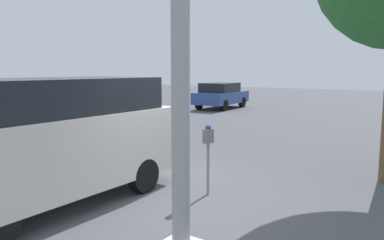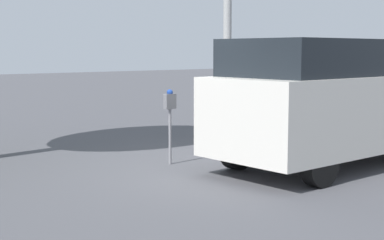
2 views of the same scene
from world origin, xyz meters
TOP-DOWN VIEW (x-y plane):
  - ground_plane at (0.00, 0.00)m, footprint 80.00×80.00m
  - parking_meter_near at (-0.42, 0.51)m, footprint 0.21×0.13m
  - parking_meter_far at (5.78, 0.50)m, footprint 0.21×0.13m
  - lamp_post at (2.37, 1.98)m, footprint 0.44×0.44m
  - parked_van at (1.52, -1.41)m, footprint 4.51×1.91m
  - fire_hydrant at (4.48, 0.46)m, footprint 0.16×0.16m

SIDE VIEW (x-z plane):
  - ground_plane at x=0.00m, z-range 0.00..0.00m
  - fire_hydrant at x=4.48m, z-range 0.00..0.73m
  - parking_meter_near at x=-0.42m, z-range 0.31..1.61m
  - parking_meter_far at x=5.78m, z-range 0.36..1.86m
  - parked_van at x=1.52m, z-range 0.08..2.22m
  - lamp_post at x=2.37m, z-range -0.82..4.75m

